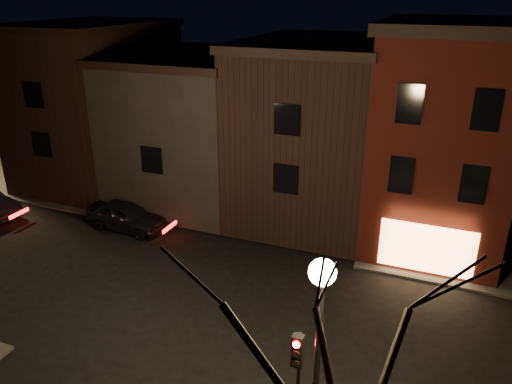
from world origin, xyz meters
TOP-DOWN VIEW (x-y plane):
  - ground at (0.00, 0.00)m, footprint 120.00×120.00m
  - sidewalk_far_left at (-20.00, 20.00)m, footprint 30.00×30.00m
  - corner_building at (8.00, 9.47)m, footprint 6.50×8.50m
  - row_building_a at (1.50, 10.50)m, footprint 7.30×10.30m
  - row_building_b at (-5.75, 10.50)m, footprint 7.80×10.30m
  - row_building_c at (-13.00, 10.50)m, footprint 7.30×10.30m
  - street_lamp_near at (6.20, -6.00)m, footprint 0.60×0.60m
  - traffic_signal at (5.60, -5.51)m, footprint 0.58×0.38m
  - bare_tree_right at (7.50, -8.50)m, footprint 6.40×6.40m
  - parked_car_a at (-6.99, 4.50)m, footprint 4.51×1.97m

SIDE VIEW (x-z plane):
  - ground at x=0.00m, z-range 0.00..0.00m
  - sidewalk_far_left at x=-20.00m, z-range 0.00..0.12m
  - parked_car_a at x=-6.99m, z-range 0.00..1.51m
  - traffic_signal at x=5.60m, z-range 0.78..4.83m
  - row_building_b at x=-5.75m, z-range 0.13..8.53m
  - row_building_a at x=1.50m, z-range 0.13..9.53m
  - row_building_c at x=-13.00m, z-range 0.13..10.03m
  - street_lamp_near at x=6.20m, z-range 1.94..8.42m
  - corner_building at x=8.00m, z-range 0.15..10.65m
  - bare_tree_right at x=7.50m, z-range 1.90..10.40m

